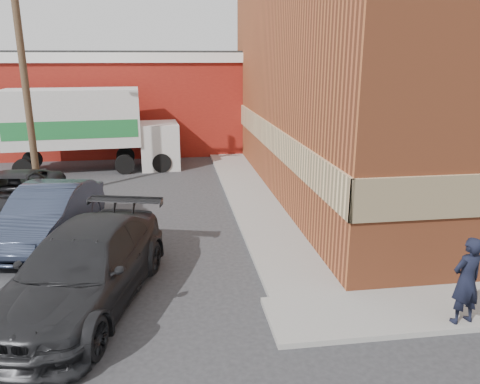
{
  "coord_description": "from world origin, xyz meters",
  "views": [
    {
      "loc": [
        -2.3,
        -9.21,
        5.3
      ],
      "look_at": [
        -0.51,
        3.18,
        1.67
      ],
      "focal_mm": 35.0,
      "sensor_mm": 36.0,
      "label": 1
    }
  ],
  "objects_px": {
    "brick_building": "(439,72)",
    "suv_a": "(10,196)",
    "utility_pole": "(24,73)",
    "man": "(466,281)",
    "warehouse": "(109,100)",
    "box_truck": "(91,124)",
    "suv_b": "(83,269)",
    "sedan": "(49,214)"
  },
  "relations": [
    {
      "from": "utility_pole",
      "to": "suv_b",
      "type": "xyz_separation_m",
      "value": [
        3.15,
        -8.5,
        -3.89
      ]
    },
    {
      "from": "man",
      "to": "suv_a",
      "type": "relative_size",
      "value": 0.35
    },
    {
      "from": "warehouse",
      "to": "suv_b",
      "type": "height_order",
      "value": "warehouse"
    },
    {
      "from": "suv_b",
      "to": "box_truck",
      "type": "bearing_deg",
      "value": 112.6
    },
    {
      "from": "brick_building",
      "to": "utility_pole",
      "type": "relative_size",
      "value": 2.03
    },
    {
      "from": "sedan",
      "to": "utility_pole",
      "type": "bearing_deg",
      "value": 117.93
    },
    {
      "from": "brick_building",
      "to": "box_truck",
      "type": "distance_m",
      "value": 15.5
    },
    {
      "from": "brick_building",
      "to": "box_truck",
      "type": "relative_size",
      "value": 2.28
    },
    {
      "from": "sedan",
      "to": "box_truck",
      "type": "distance_m",
      "value": 9.18
    },
    {
      "from": "brick_building",
      "to": "sedan",
      "type": "distance_m",
      "value": 15.66
    },
    {
      "from": "suv_a",
      "to": "box_truck",
      "type": "relative_size",
      "value": 0.66
    },
    {
      "from": "man",
      "to": "suv_b",
      "type": "bearing_deg",
      "value": -25.18
    },
    {
      "from": "box_truck",
      "to": "sedan",
      "type": "bearing_deg",
      "value": -93.5
    },
    {
      "from": "suv_b",
      "to": "box_truck",
      "type": "xyz_separation_m",
      "value": [
        -1.75,
        13.09,
        1.38
      ]
    },
    {
      "from": "man",
      "to": "box_truck",
      "type": "distance_m",
      "value": 17.88
    },
    {
      "from": "brick_building",
      "to": "suv_a",
      "type": "relative_size",
      "value": 3.45
    },
    {
      "from": "brick_building",
      "to": "utility_pole",
      "type": "distance_m",
      "value": 16.0
    },
    {
      "from": "man",
      "to": "suv_a",
      "type": "height_order",
      "value": "man"
    },
    {
      "from": "sedan",
      "to": "box_truck",
      "type": "xyz_separation_m",
      "value": [
        -0.09,
        9.07,
        1.4
      ]
    },
    {
      "from": "suv_a",
      "to": "box_truck",
      "type": "bearing_deg",
      "value": 79.75
    },
    {
      "from": "utility_pole",
      "to": "suv_a",
      "type": "height_order",
      "value": "utility_pole"
    },
    {
      "from": "man",
      "to": "box_truck",
      "type": "xyz_separation_m",
      "value": [
        -9.45,
        15.14,
        1.2
      ]
    },
    {
      "from": "warehouse",
      "to": "suv_a",
      "type": "height_order",
      "value": "warehouse"
    },
    {
      "from": "warehouse",
      "to": "suv_a",
      "type": "distance_m",
      "value": 13.3
    },
    {
      "from": "brick_building",
      "to": "warehouse",
      "type": "distance_m",
      "value": 18.3
    },
    {
      "from": "warehouse",
      "to": "suv_b",
      "type": "relative_size",
      "value": 2.77
    },
    {
      "from": "suv_b",
      "to": "box_truck",
      "type": "height_order",
      "value": "box_truck"
    },
    {
      "from": "brick_building",
      "to": "sedan",
      "type": "xyz_separation_m",
      "value": [
        -14.51,
        -4.48,
        -3.85
      ]
    },
    {
      "from": "brick_building",
      "to": "utility_pole",
      "type": "xyz_separation_m",
      "value": [
        -16.0,
        0.0,
        0.06
      ]
    },
    {
      "from": "brick_building",
      "to": "suv_a",
      "type": "bearing_deg",
      "value": -173.04
    },
    {
      "from": "warehouse",
      "to": "utility_pole",
      "type": "xyz_separation_m",
      "value": [
        -1.5,
        -11.0,
        1.93
      ]
    },
    {
      "from": "man",
      "to": "warehouse",
      "type": "bearing_deg",
      "value": -76.83
    },
    {
      "from": "suv_a",
      "to": "box_truck",
      "type": "xyz_separation_m",
      "value": [
        1.76,
        6.59,
        1.5
      ]
    },
    {
      "from": "brick_building",
      "to": "suv_b",
      "type": "height_order",
      "value": "brick_building"
    },
    {
      "from": "suv_a",
      "to": "suv_b",
      "type": "bearing_deg",
      "value": -56.89
    },
    {
      "from": "utility_pole",
      "to": "suv_a",
      "type": "distance_m",
      "value": 4.5
    },
    {
      "from": "sedan",
      "to": "brick_building",
      "type": "bearing_deg",
      "value": 26.72
    },
    {
      "from": "suv_a",
      "to": "box_truck",
      "type": "height_order",
      "value": "box_truck"
    },
    {
      "from": "suv_b",
      "to": "box_truck",
      "type": "relative_size",
      "value": 0.74
    },
    {
      "from": "suv_b",
      "to": "man",
      "type": "bearing_deg",
      "value": 0.06
    },
    {
      "from": "utility_pole",
      "to": "man",
      "type": "bearing_deg",
      "value": -44.21
    },
    {
      "from": "brick_building",
      "to": "suv_a",
      "type": "height_order",
      "value": "brick_building"
    }
  ]
}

